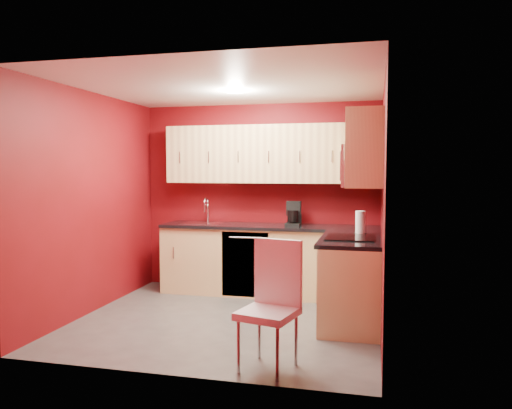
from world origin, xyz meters
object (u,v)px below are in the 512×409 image
at_px(sink, 204,221).
at_px(dining_chair, 268,306).
at_px(napkin_holder, 296,219).
at_px(microwave, 362,166).
at_px(coffee_maker, 293,213).
at_px(paper_towel, 360,222).

bearing_deg(sink, dining_chair, -59.77).
relative_size(napkin_holder, dining_chair, 0.14).
relative_size(microwave, dining_chair, 0.73).
height_order(sink, napkin_holder, sink).
xyz_separation_m(sink, napkin_holder, (1.23, 0.10, 0.04)).
height_order(coffee_maker, napkin_holder, coffee_maker).
height_order(microwave, paper_towel, microwave).
bearing_deg(napkin_holder, paper_towel, -41.35).
bearing_deg(napkin_holder, sink, -175.47).
relative_size(microwave, coffee_maker, 2.47).
height_order(microwave, dining_chair, microwave).
height_order(sink, dining_chair, sink).
bearing_deg(napkin_holder, coffee_maker, -106.21).
xyz_separation_m(microwave, paper_towel, (-0.02, 0.36, -0.62)).
xyz_separation_m(coffee_maker, paper_towel, (0.87, -0.67, -0.03)).
distance_m(microwave, sink, 2.43).
bearing_deg(coffee_maker, paper_towel, -38.54).
distance_m(paper_towel, dining_chair, 1.95).
distance_m(coffee_maker, napkin_holder, 0.11).
distance_m(sink, dining_chair, 2.81).
distance_m(microwave, coffee_maker, 1.48).
bearing_deg(sink, paper_towel, -17.35).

